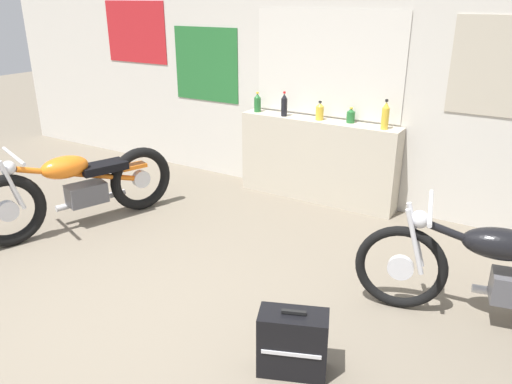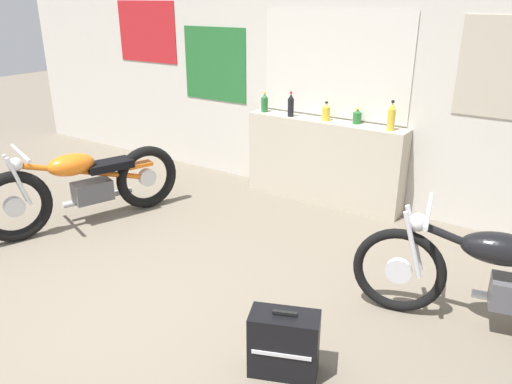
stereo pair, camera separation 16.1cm
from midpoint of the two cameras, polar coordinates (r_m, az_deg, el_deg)
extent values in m
plane|color=#706656|center=(3.85, -15.21, -14.37)|extent=(24.00, 24.00, 0.00)
cube|color=beige|center=(5.73, 8.16, 13.19)|extent=(10.00, 0.06, 2.80)
cube|color=silver|center=(5.61, 9.75, 14.15)|extent=(1.66, 0.01, 1.06)
cube|color=beige|center=(5.60, 9.74, 14.14)|extent=(1.72, 0.01, 1.12)
cube|color=#B2A893|center=(5.13, 27.96, 12.33)|extent=(0.91, 0.01, 0.90)
cube|color=#23662D|center=(6.47, -4.01, 14.35)|extent=(0.96, 0.01, 0.90)
cube|color=#B21E23|center=(7.20, -11.74, 17.48)|extent=(1.04, 0.01, 0.79)
cube|color=#B7AD99|center=(5.70, 8.49, 3.51)|extent=(1.85, 0.28, 0.94)
cylinder|color=#23662D|center=(5.92, 1.78, 9.93)|extent=(0.08, 0.08, 0.17)
cone|color=#23662D|center=(5.90, 1.79, 10.95)|extent=(0.07, 0.07, 0.05)
cylinder|color=gold|center=(5.89, 1.79, 11.26)|extent=(0.03, 0.03, 0.02)
cylinder|color=black|center=(5.70, 4.81, 9.59)|extent=(0.07, 0.07, 0.20)
cone|color=black|center=(5.68, 4.85, 10.85)|extent=(0.06, 0.06, 0.06)
cylinder|color=red|center=(5.67, 4.86, 11.24)|extent=(0.03, 0.03, 0.02)
cylinder|color=gold|center=(5.55, 8.83, 8.83)|extent=(0.09, 0.09, 0.15)
cone|color=gold|center=(5.53, 8.89, 9.79)|extent=(0.07, 0.07, 0.04)
cylinder|color=black|center=(5.53, 8.91, 10.08)|extent=(0.03, 0.03, 0.02)
cylinder|color=#23662D|center=(5.47, 12.30, 8.24)|extent=(0.09, 0.09, 0.12)
cone|color=#23662D|center=(5.46, 12.37, 9.02)|extent=(0.08, 0.08, 0.03)
cylinder|color=gold|center=(5.45, 12.39, 9.26)|extent=(0.04, 0.04, 0.01)
cylinder|color=gold|center=(5.25, 16.05, 7.93)|extent=(0.08, 0.08, 0.22)
cone|color=gold|center=(5.23, 16.20, 9.43)|extent=(0.06, 0.06, 0.06)
cylinder|color=black|center=(5.22, 16.25, 9.89)|extent=(0.03, 0.03, 0.02)
torus|color=black|center=(5.20, -25.09, -1.54)|extent=(0.33, 0.70, 0.70)
cylinder|color=silver|center=(5.20, -25.09, -1.54)|extent=(0.13, 0.20, 0.19)
torus|color=black|center=(5.59, -11.54, 1.66)|extent=(0.33, 0.70, 0.70)
cylinder|color=silver|center=(5.59, -11.54, 1.66)|extent=(0.13, 0.20, 0.19)
cube|color=#4C4C51|center=(5.38, -17.37, 0.10)|extent=(0.33, 0.43, 0.21)
cylinder|color=orange|center=(5.31, -17.61, 2.17)|extent=(0.45, 1.20, 0.43)
ellipsoid|color=orange|center=(5.23, -19.56, 2.95)|extent=(0.38, 0.52, 0.22)
cube|color=black|center=(5.37, -15.62, 2.98)|extent=(0.38, 0.52, 0.08)
cube|color=orange|center=(5.51, -12.42, 3.08)|extent=(0.22, 0.30, 0.04)
cylinder|color=silver|center=(5.07, -24.64, 1.05)|extent=(0.09, 0.17, 0.50)
cylinder|color=silver|center=(5.18, -24.96, 1.41)|extent=(0.09, 0.17, 0.50)
cylinder|color=silver|center=(5.07, -24.50, 4.08)|extent=(0.62, 0.24, 0.03)
sphere|color=silver|center=(5.08, -24.98, 2.86)|extent=(0.13, 0.13, 0.13)
cylinder|color=silver|center=(5.58, -16.82, -0.61)|extent=(0.30, 0.73, 0.06)
torus|color=black|center=(3.86, 17.15, -8.60)|extent=(0.67, 0.21, 0.67)
cylinder|color=silver|center=(3.86, 17.15, -8.60)|extent=(0.20, 0.09, 0.19)
ellipsoid|color=black|center=(3.75, 27.29, -5.80)|extent=(0.55, 0.34, 0.22)
cylinder|color=silver|center=(3.68, 18.65, -5.79)|extent=(0.18, 0.07, 0.50)
cylinder|color=silver|center=(3.79, 18.78, -5.00)|extent=(0.18, 0.07, 0.50)
cylinder|color=silver|center=(3.64, 20.35, -1.98)|extent=(0.17, 0.63, 0.03)
sphere|color=silver|center=(3.68, 19.23, -3.29)|extent=(0.13, 0.13, 0.13)
cube|color=black|center=(3.22, 4.71, -16.91)|extent=(0.47, 0.36, 0.42)
cube|color=silver|center=(3.13, 4.44, -18.14)|extent=(0.34, 0.14, 0.02)
cube|color=black|center=(3.08, 4.84, -13.63)|extent=(0.15, 0.08, 0.02)
camera|label=1|loc=(0.08, -88.88, 0.44)|focal=35.00mm
camera|label=2|loc=(0.08, 91.12, -0.44)|focal=35.00mm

